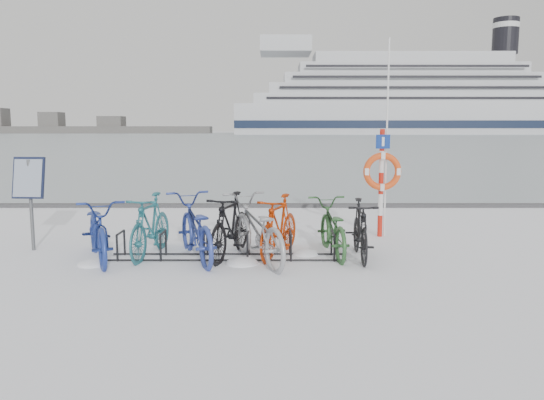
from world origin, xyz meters
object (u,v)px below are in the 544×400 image
at_px(bike_rack, 227,248).
at_px(info_board, 29,183).
at_px(lifebuoy_station, 382,172).
at_px(cruise_ferry, 406,103).

relative_size(bike_rack, info_board, 2.37).
xyz_separation_m(lifebuoy_station, cruise_ferry, (50.63, 201.49, 10.84)).
distance_m(info_board, lifebuoy_station, 6.65).
distance_m(bike_rack, lifebuoy_station, 3.66).
distance_m(info_board, cruise_ferry, 210.89).
relative_size(lifebuoy_station, cruise_ferry, 0.03).
height_order(bike_rack, info_board, info_board).
bearing_deg(cruise_ferry, bike_rack, -104.77).
bearing_deg(cruise_ferry, lifebuoy_station, -104.10).
xyz_separation_m(bike_rack, lifebuoy_station, (2.98, 1.79, 1.15)).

